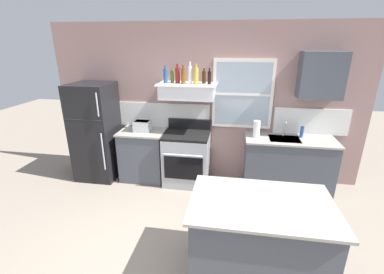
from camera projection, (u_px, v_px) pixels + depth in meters
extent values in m
plane|color=gray|center=(179.00, 263.00, 3.02)|extent=(16.00, 16.00, 0.00)
cube|color=gray|center=(204.00, 104.00, 4.63)|extent=(5.40, 0.06, 2.70)
cube|color=white|center=(142.00, 114.00, 4.84)|extent=(2.50, 0.02, 0.44)
cube|color=white|center=(311.00, 121.00, 4.40)|extent=(1.20, 0.02, 0.44)
cube|color=white|center=(243.00, 94.00, 4.42)|extent=(1.00, 0.04, 1.15)
cube|color=#9EADBC|center=(243.00, 95.00, 4.41)|extent=(0.90, 0.01, 1.05)
cube|color=white|center=(243.00, 95.00, 4.40)|extent=(0.90, 0.02, 0.04)
cube|color=black|center=(96.00, 132.00, 4.73)|extent=(0.70, 0.68, 1.72)
cube|color=#333333|center=(83.00, 120.00, 4.30)|extent=(0.69, 0.00, 0.01)
cylinder|color=#A5A8AD|center=(103.00, 152.00, 4.41)|extent=(0.02, 0.02, 0.65)
cylinder|color=#A5A8AD|center=(97.00, 105.00, 4.14)|extent=(0.02, 0.02, 0.38)
cube|color=#474C56|center=(144.00, 155.00, 4.80)|extent=(0.76, 0.60, 0.88)
cube|color=#9E998E|center=(142.00, 132.00, 4.64)|extent=(0.79, 0.63, 0.03)
cube|color=silver|center=(142.00, 126.00, 4.57)|extent=(0.28, 0.20, 0.19)
cube|color=black|center=(142.00, 121.00, 4.54)|extent=(0.24, 0.16, 0.01)
cube|color=black|center=(134.00, 124.00, 4.58)|extent=(0.02, 0.03, 0.02)
cube|color=#9EA0A5|center=(187.00, 159.00, 4.64)|extent=(0.76, 0.64, 0.87)
cube|color=black|center=(187.00, 135.00, 4.48)|extent=(0.76, 0.64, 0.04)
cube|color=black|center=(190.00, 124.00, 4.72)|extent=(0.76, 0.06, 0.18)
cube|color=black|center=(183.00, 168.00, 4.34)|extent=(0.65, 0.01, 0.40)
cylinder|color=silver|center=(183.00, 155.00, 4.23)|extent=(0.65, 0.03, 0.03)
cube|color=silver|center=(187.00, 92.00, 4.33)|extent=(0.88, 0.48, 0.22)
cube|color=#262628|center=(185.00, 99.00, 4.15)|extent=(0.75, 0.02, 0.04)
cube|color=white|center=(187.00, 84.00, 4.29)|extent=(0.96, 0.52, 0.02)
cylinder|color=#1E478C|center=(166.00, 76.00, 4.26)|extent=(0.07, 0.07, 0.23)
cylinder|color=#1E478C|center=(165.00, 67.00, 4.22)|extent=(0.03, 0.03, 0.06)
cylinder|color=#4C601E|center=(172.00, 77.00, 4.34)|extent=(0.06, 0.06, 0.19)
cylinder|color=#4C601E|center=(172.00, 69.00, 4.29)|extent=(0.03, 0.03, 0.05)
cylinder|color=maroon|center=(178.00, 76.00, 4.26)|extent=(0.07, 0.07, 0.24)
cylinder|color=maroon|center=(177.00, 66.00, 4.21)|extent=(0.03, 0.03, 0.06)
cylinder|color=brown|center=(183.00, 76.00, 4.20)|extent=(0.07, 0.07, 0.23)
cylinder|color=brown|center=(183.00, 67.00, 4.15)|extent=(0.03, 0.03, 0.06)
cylinder|color=silver|center=(190.00, 75.00, 4.20)|extent=(0.06, 0.06, 0.27)
cylinder|color=silver|center=(190.00, 64.00, 4.15)|extent=(0.03, 0.03, 0.07)
cylinder|color=#B29333|center=(196.00, 76.00, 4.18)|extent=(0.08, 0.08, 0.25)
cylinder|color=#B29333|center=(196.00, 66.00, 4.12)|extent=(0.03, 0.03, 0.06)
cylinder|color=#381E0F|center=(204.00, 77.00, 4.26)|extent=(0.06, 0.06, 0.19)
cylinder|color=#381E0F|center=(204.00, 70.00, 4.22)|extent=(0.03, 0.03, 0.05)
cylinder|color=black|center=(209.00, 78.00, 4.16)|extent=(0.06, 0.06, 0.20)
cylinder|color=black|center=(210.00, 70.00, 4.11)|extent=(0.02, 0.02, 0.05)
cube|color=#474C56|center=(287.00, 165.00, 4.42)|extent=(1.40, 0.60, 0.88)
cube|color=#9E998E|center=(291.00, 139.00, 4.26)|extent=(1.43, 0.63, 0.03)
cube|color=#B7BABC|center=(284.00, 139.00, 4.26)|extent=(0.48, 0.36, 0.01)
cylinder|color=silver|center=(284.00, 128.00, 4.34)|extent=(0.03, 0.03, 0.28)
cylinder|color=silver|center=(286.00, 122.00, 4.22)|extent=(0.02, 0.16, 0.02)
cylinder|color=white|center=(257.00, 129.00, 4.30)|extent=(0.11, 0.11, 0.27)
cylinder|color=blue|center=(302.00, 132.00, 4.29)|extent=(0.06, 0.06, 0.18)
cube|color=#474C56|center=(258.00, 241.00, 2.73)|extent=(1.32, 0.82, 0.88)
cube|color=#9E998E|center=(262.00, 203.00, 2.58)|extent=(1.40, 0.90, 0.03)
cube|color=#474C56|center=(321.00, 75.00, 4.00)|extent=(0.64, 0.32, 0.70)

